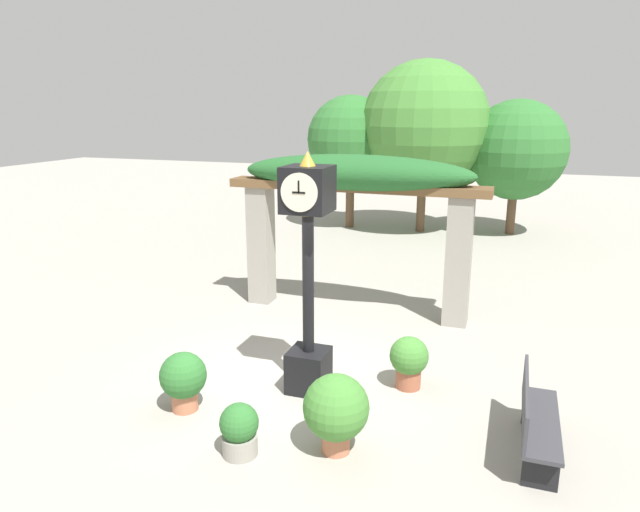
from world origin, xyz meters
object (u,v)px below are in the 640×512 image
object	(u,v)px
pedestal_clock	(308,271)
park_bench	(535,419)
potted_plant_far_right	(183,378)
potted_plant_near_left	(409,360)
potted_plant_far_left	(239,429)
potted_plant_near_right	(336,409)

from	to	relation	value
pedestal_clock	park_bench	bearing A→B (deg)	-10.93
potted_plant_far_right	potted_plant_near_left	bearing A→B (deg)	30.59
potted_plant_near_left	park_bench	size ratio (longest dim) A/B	0.47
pedestal_clock	park_bench	size ratio (longest dim) A/B	2.08
potted_plant_far_right	park_bench	xyz separation A→B (m)	(4.45, 0.49, -0.02)
potted_plant_far_left	park_bench	size ratio (longest dim) A/B	0.39
potted_plant_far_left	park_bench	xyz separation A→B (m)	(3.27, 1.17, 0.11)
pedestal_clock	park_bench	xyz separation A→B (m)	(3.05, -0.59, -1.35)
potted_plant_near_left	potted_plant_far_right	world-z (taller)	potted_plant_far_right
potted_plant_near_left	potted_plant_near_right	size ratio (longest dim) A/B	0.80
potted_plant_near_left	potted_plant_far_right	size ratio (longest dim) A/B	0.95
potted_plant_far_left	potted_plant_far_right	xyz separation A→B (m)	(-1.18, 0.68, 0.13)
pedestal_clock	park_bench	world-z (taller)	pedestal_clock
potted_plant_far_left	potted_plant_near_left	bearing A→B (deg)	55.81
potted_plant_near_left	potted_plant_far_left	xyz separation A→B (m)	(-1.57, -2.31, -0.11)
pedestal_clock	potted_plant_far_left	distance (m)	2.30
potted_plant_far_right	potted_plant_far_left	bearing A→B (deg)	-30.13
park_bench	potted_plant_far_right	bearing A→B (deg)	96.27
potted_plant_near_right	potted_plant_far_right	distance (m)	2.25
potted_plant_far_right	potted_plant_near_right	bearing A→B (deg)	-6.43
potted_plant_far_right	pedestal_clock	bearing A→B (deg)	37.69
pedestal_clock	potted_plant_far_left	world-z (taller)	pedestal_clock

